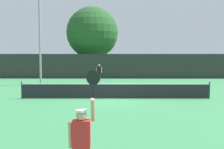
% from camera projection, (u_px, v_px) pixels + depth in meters
% --- Properties ---
extents(ground_plane, '(120.00, 120.00, 0.00)m').
position_uv_depth(ground_plane, '(115.00, 99.00, 17.09)').
color(ground_plane, '#387F4C').
extents(tennis_net, '(11.86, 0.08, 1.07)m').
position_uv_depth(tennis_net, '(115.00, 91.00, 17.05)').
color(tennis_net, '#232328').
rests_on(tennis_net, ground).
extents(perimeter_fence, '(29.99, 0.12, 2.80)m').
position_uv_depth(perimeter_fence, '(115.00, 66.00, 31.08)').
color(perimeter_fence, '#2D332D').
rests_on(perimeter_fence, ground).
extents(player_serving, '(0.67, 0.39, 2.48)m').
position_uv_depth(player_serving, '(82.00, 135.00, 5.82)').
color(player_serving, red).
rests_on(player_serving, ground).
extents(player_receiving, '(0.57, 0.25, 1.70)m').
position_uv_depth(player_receiving, '(99.00, 71.00, 28.56)').
color(player_receiving, black).
rests_on(player_receiving, ground).
extents(tennis_ball, '(0.07, 0.07, 0.07)m').
position_uv_depth(tennis_ball, '(145.00, 91.00, 20.37)').
color(tennis_ball, '#CCE033').
rests_on(tennis_ball, ground).
extents(light_pole, '(1.18, 0.28, 9.59)m').
position_uv_depth(light_pole, '(40.00, 25.00, 24.32)').
color(light_pole, gray).
rests_on(light_pole, ground).
extents(large_tree, '(6.54, 6.54, 8.75)m').
position_uv_depth(large_tree, '(92.00, 33.00, 34.49)').
color(large_tree, brown).
rests_on(large_tree, ground).
extents(parked_car_near, '(2.14, 4.30, 1.69)m').
position_uv_depth(parked_car_near, '(92.00, 68.00, 38.74)').
color(parked_car_near, '#B7B7BC').
rests_on(parked_car_near, ground).
extents(parked_car_mid, '(2.04, 4.26, 1.69)m').
position_uv_depth(parked_car_mid, '(127.00, 68.00, 39.27)').
color(parked_car_mid, red).
rests_on(parked_car_mid, ground).
extents(parked_car_far, '(2.43, 4.41, 1.69)m').
position_uv_depth(parked_car_far, '(189.00, 69.00, 36.50)').
color(parked_car_far, white).
rests_on(parked_car_far, ground).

